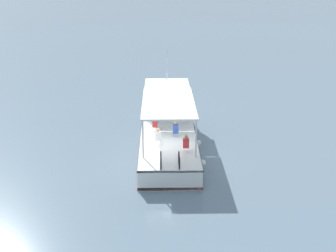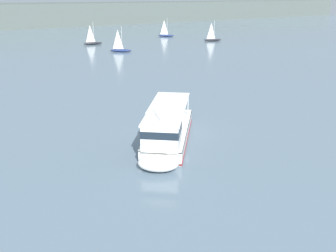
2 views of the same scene
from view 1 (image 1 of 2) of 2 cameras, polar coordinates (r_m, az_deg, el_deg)
The scene contains 2 objects.
ground_plane at distance 28.43m, azimuth -0.19°, elevation -4.16°, with size 400.00×400.00×0.00m, color slate.
ferry_main at distance 31.22m, azimuth -0.03°, elevation -0.09°, with size 10.75×11.55×5.32m.
Camera 1 is at (17.75, 19.40, 10.82)m, focal length 54.09 mm.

